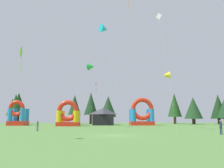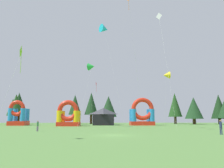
{
  "view_description": "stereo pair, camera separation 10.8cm",
  "coord_description": "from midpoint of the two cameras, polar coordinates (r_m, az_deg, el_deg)",
  "views": [
    {
      "loc": [
        -1.46,
        -27.91,
        2.11
      ],
      "look_at": [
        0.0,
        7.73,
        7.09
      ],
      "focal_mm": 37.93,
      "sensor_mm": 36.0,
      "label": 1
    },
    {
      "loc": [
        -1.35,
        -27.92,
        2.11
      ],
      "look_at": [
        0.0,
        7.73,
        7.09
      ],
      "focal_mm": 37.93,
      "sensor_mm": 36.0,
      "label": 2
    }
  ],
  "objects": [
    {
      "name": "ground_plane",
      "position": [
        28.03,
        0.72,
        -12.27
      ],
      "size": [
        120.0,
        120.0,
        0.0
      ],
      "primitive_type": "plane",
      "color": "#5B8C42"
    },
    {
      "name": "kite_white_diamond",
      "position": [
        48.41,
        11.45,
        15.37
      ],
      "size": [
        0.86,
        8.5,
        21.9
      ],
      "color": "white",
      "rests_on": "ground_plane"
    },
    {
      "name": "kite_cyan_delta",
      "position": [
        62.55,
        -1.81,
        13.11
      ],
      "size": [
        5.93,
        8.96,
        25.76
      ],
      "color": "#19B7CC",
      "rests_on": "ground_plane"
    },
    {
      "name": "kite_yellow_delta",
      "position": [
        47.08,
        13.05,
        2.08
      ],
      "size": [
        1.32,
        3.34,
        10.87
      ],
      "color": "yellow",
      "rests_on": "ground_plane"
    },
    {
      "name": "kite_red_diamond",
      "position": [
        53.63,
        -3.69,
        -0.14
      ],
      "size": [
        1.91,
        2.4,
        9.92
      ],
      "color": "red",
      "rests_on": "ground_plane"
    },
    {
      "name": "kite_green_delta",
      "position": [
        51.06,
        -4.93,
        4.21
      ],
      "size": [
        3.23,
        6.27,
        13.63
      ],
      "color": "green",
      "rests_on": "ground_plane"
    },
    {
      "name": "kite_lime_diamond",
      "position": [
        24.25,
        -20.78,
        6.92
      ],
      "size": [
        1.71,
        2.59,
        8.63
      ],
      "color": "#8CD826",
      "rests_on": "ground_plane"
    },
    {
      "name": "person_far_side",
      "position": [
        31.93,
        24.82,
        -9.13
      ],
      "size": [
        0.42,
        0.42,
        1.77
      ],
      "rotation": [
        0.0,
        0.0,
        5.7
      ],
      "color": "navy",
      "rests_on": "ground_plane"
    },
    {
      "name": "person_left_edge",
      "position": [
        37.48,
        -17.41,
        -9.39
      ],
      "size": [
        0.38,
        0.38,
        1.57
      ],
      "rotation": [
        0.0,
        0.0,
        3.76
      ],
      "color": "#724C8C",
      "rests_on": "ground_plane"
    },
    {
      "name": "inflatable_yellow_castle",
      "position": [
        57.03,
        -10.39,
        -7.79
      ],
      "size": [
        5.19,
        4.83,
        6.01
      ],
      "color": "red",
      "rests_on": "ground_plane"
    },
    {
      "name": "inflatable_orange_dome",
      "position": [
        61.95,
        7.31,
        -7.5
      ],
      "size": [
        6.01,
        4.86,
        6.99
      ],
      "color": "red",
      "rests_on": "ground_plane"
    },
    {
      "name": "inflatable_red_slide",
      "position": [
        64.76,
        -21.62,
        -7.24
      ],
      "size": [
        4.23,
        4.57,
        6.25
      ],
      "color": "red",
      "rests_on": "ground_plane"
    },
    {
      "name": "festival_tent",
      "position": [
        61.48,
        -2.04,
        -7.86
      ],
      "size": [
        5.35,
        3.13,
        4.4
      ],
      "color": "black",
      "rests_on": "ground_plane"
    },
    {
      "name": "tree_row_0",
      "position": [
        75.3,
        -22.77,
        -5.21
      ],
      "size": [
        3.35,
        3.35,
        7.43
      ],
      "color": "#4C331E",
      "rests_on": "ground_plane"
    },
    {
      "name": "tree_row_1",
      "position": [
        77.79,
        -21.49,
        -4.57
      ],
      "size": [
        5.13,
        5.13,
        9.49
      ],
      "color": "#4C331E",
      "rests_on": "ground_plane"
    },
    {
      "name": "tree_row_2",
      "position": [
        74.11,
        -22.1,
        -4.64
      ],
      "size": [
        3.91,
        3.91,
        8.73
      ],
      "color": "#4C331E",
      "rests_on": "ground_plane"
    },
    {
      "name": "tree_row_3",
      "position": [
        71.9,
        -8.87,
        -5.0
      ],
      "size": [
        3.78,
        3.78,
        8.73
      ],
      "color": "#4C331E",
      "rests_on": "ground_plane"
    },
    {
      "name": "tree_row_4",
      "position": [
        73.12,
        -4.98,
        -4.76
      ],
      "size": [
        4.1,
        4.1,
        9.61
      ],
      "color": "#4C331E",
      "rests_on": "ground_plane"
    },
    {
      "name": "tree_row_5",
      "position": [
        70.46,
        -0.81,
        -5.47
      ],
      "size": [
        4.87,
        4.87,
        8.29
      ],
      "color": "#4C331E",
      "rests_on": "ground_plane"
    },
    {
      "name": "tree_row_6",
      "position": [
        77.41,
        14.95,
        -4.9
      ],
      "size": [
        4.31,
        4.31,
        9.64
      ],
      "color": "#4C331E",
      "rests_on": "ground_plane"
    },
    {
      "name": "tree_row_7",
      "position": [
        74.93,
        19.13,
        -5.49
      ],
      "size": [
        5.33,
        5.33,
        8.0
      ],
      "color": "#4C331E",
      "rests_on": "ground_plane"
    },
    {
      "name": "tree_row_8",
      "position": [
        78.36,
        24.39,
        -4.97
      ],
      "size": [
        4.7,
        4.7,
        8.88
      ],
      "color": "#4C331E",
      "rests_on": "ground_plane"
    }
  ]
}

